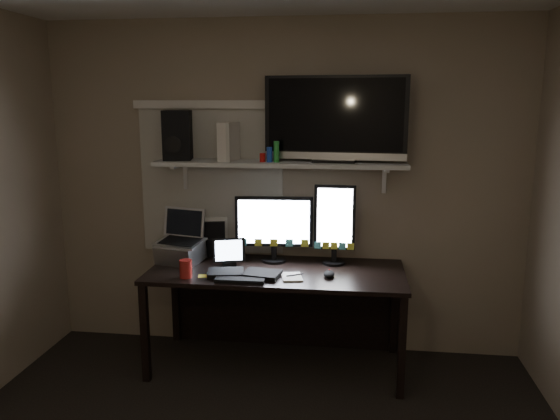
% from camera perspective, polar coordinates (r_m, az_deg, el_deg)
% --- Properties ---
extents(back_wall, '(3.60, 0.00, 3.60)m').
position_cam_1_polar(back_wall, '(4.13, 0.31, 2.20)').
color(back_wall, '#776A56').
rests_on(back_wall, floor).
extents(window_blinds, '(1.10, 0.02, 1.10)m').
position_cam_1_polar(window_blinds, '(4.21, -7.17, 2.97)').
color(window_blinds, '#B1AB9F').
rests_on(window_blinds, back_wall).
extents(desk, '(1.80, 0.75, 0.73)m').
position_cam_1_polar(desk, '(4.06, -0.15, -8.13)').
color(desk, black).
rests_on(desk, floor).
extents(wall_shelf, '(1.80, 0.35, 0.03)m').
position_cam_1_polar(wall_shelf, '(3.93, -0.00, 4.89)').
color(wall_shelf, '#AEAFAA').
rests_on(wall_shelf, back_wall).
extents(monitor_landscape, '(0.58, 0.10, 0.50)m').
position_cam_1_polar(monitor_landscape, '(4.02, -0.64, -1.95)').
color(monitor_landscape, black).
rests_on(monitor_landscape, desk).
extents(monitor_portrait, '(0.30, 0.06, 0.60)m').
position_cam_1_polar(monitor_portrait, '(3.97, 5.73, -1.49)').
color(monitor_portrait, black).
rests_on(monitor_portrait, desk).
extents(keyboard, '(0.51, 0.20, 0.03)m').
position_cam_1_polar(keyboard, '(3.76, -3.81, -6.65)').
color(keyboard, black).
rests_on(keyboard, desk).
extents(mouse, '(0.08, 0.12, 0.04)m').
position_cam_1_polar(mouse, '(3.74, 5.14, -6.67)').
color(mouse, black).
rests_on(mouse, desk).
extents(notepad, '(0.17, 0.21, 0.01)m').
position_cam_1_polar(notepad, '(3.72, 1.23, -7.01)').
color(notepad, silver).
rests_on(notepad, desk).
extents(tablet, '(0.25, 0.16, 0.20)m').
position_cam_1_polar(tablet, '(3.98, -5.32, -4.36)').
color(tablet, black).
rests_on(tablet, desk).
extents(file_sorter, '(0.25, 0.15, 0.29)m').
position_cam_1_polar(file_sorter, '(4.24, -7.30, -2.81)').
color(file_sorter, black).
rests_on(file_sorter, desk).
extents(laptop, '(0.40, 0.35, 0.38)m').
position_cam_1_polar(laptop, '(4.08, -10.43, -2.81)').
color(laptop, '#BABABF').
rests_on(laptop, desk).
extents(cup, '(0.10, 0.10, 0.12)m').
position_cam_1_polar(cup, '(3.76, -9.82, -6.07)').
color(cup, maroon).
rests_on(cup, desk).
extents(sticky_notes, '(0.32, 0.26, 0.00)m').
position_cam_1_polar(sticky_notes, '(3.86, -7.55, -6.45)').
color(sticky_notes, '#D0D439').
rests_on(sticky_notes, desk).
extents(tv, '(1.01, 0.27, 0.60)m').
position_cam_1_polar(tv, '(3.88, 5.81, 9.42)').
color(tv, black).
rests_on(tv, wall_shelf).
extents(game_console, '(0.12, 0.24, 0.27)m').
position_cam_1_polar(game_console, '(3.99, -5.40, 7.13)').
color(game_console, beige).
rests_on(game_console, wall_shelf).
extents(speaker, '(0.24, 0.27, 0.36)m').
position_cam_1_polar(speaker, '(4.10, -10.65, 7.70)').
color(speaker, black).
rests_on(speaker, wall_shelf).
extents(bottles, '(0.25, 0.06, 0.16)m').
position_cam_1_polar(bottles, '(3.86, -1.12, 6.17)').
color(bottles, '#A50F0C').
rests_on(bottles, wall_shelf).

